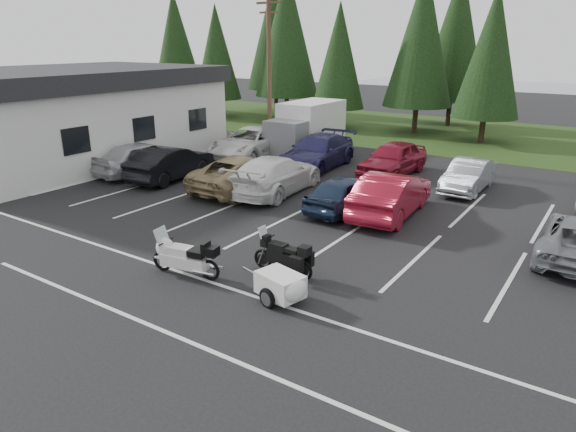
% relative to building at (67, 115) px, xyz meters
% --- Properties ---
extents(ground, '(120.00, 120.00, 0.00)m').
position_rel_building_xyz_m(ground, '(18.00, -4.00, -2.45)').
color(ground, black).
rests_on(ground, ground).
extents(grass_strip, '(80.00, 16.00, 0.01)m').
position_rel_building_xyz_m(grass_strip, '(18.00, 20.00, -2.45)').
color(grass_strip, '#213711').
rests_on(grass_strip, ground).
extents(building, '(10.60, 15.60, 4.90)m').
position_rel_building_xyz_m(building, '(0.00, 0.00, 0.00)').
color(building, white).
rests_on(building, ground).
extents(utility_pole, '(1.60, 0.26, 9.00)m').
position_rel_building_xyz_m(utility_pole, '(8.00, 8.00, 2.25)').
color(utility_pole, '#473321').
rests_on(utility_pole, ground).
extents(box_truck, '(2.40, 5.60, 2.90)m').
position_rel_building_xyz_m(box_truck, '(10.00, 8.50, -1.00)').
color(box_truck, silver).
rests_on(box_truck, ground).
extents(stall_markings, '(32.00, 16.00, 0.01)m').
position_rel_building_xyz_m(stall_markings, '(18.00, -2.00, -2.45)').
color(stall_markings, silver).
rests_on(stall_markings, ground).
extents(conifer_0, '(4.58, 4.58, 10.66)m').
position_rel_building_xyz_m(conifer_0, '(-10.00, 18.50, 3.78)').
color(conifer_0, '#332316').
rests_on(conifer_0, ground).
extents(conifer_1, '(3.96, 3.96, 9.22)m').
position_rel_building_xyz_m(conifer_1, '(-4.00, 17.20, 2.94)').
color(conifer_1, '#332316').
rests_on(conifer_1, ground).
extents(conifer_2, '(5.10, 5.10, 11.89)m').
position_rel_building_xyz_m(conifer_2, '(2.00, 18.80, 4.50)').
color(conifer_2, '#332316').
rests_on(conifer_2, ground).
extents(conifer_3, '(3.87, 3.87, 9.02)m').
position_rel_building_xyz_m(conifer_3, '(7.50, 17.40, 2.82)').
color(conifer_3, '#332316').
rests_on(conifer_3, ground).
extents(conifer_4, '(4.80, 4.80, 11.17)m').
position_rel_building_xyz_m(conifer_4, '(13.00, 18.90, 4.08)').
color(conifer_4, '#332316').
rests_on(conifer_4, ground).
extents(conifer_5, '(4.14, 4.14, 9.63)m').
position_rel_building_xyz_m(conifer_5, '(18.00, 17.60, 3.18)').
color(conifer_5, '#332316').
rests_on(conifer_5, ground).
extents(conifer_back_a, '(5.28, 5.28, 12.30)m').
position_rel_building_xyz_m(conifer_back_a, '(-2.00, 23.00, 4.74)').
color(conifer_back_a, '#332316').
rests_on(conifer_back_a, ground).
extents(conifer_back_b, '(4.97, 4.97, 11.58)m').
position_rel_building_xyz_m(conifer_back_b, '(14.00, 23.50, 4.32)').
color(conifer_back_b, '#332316').
rests_on(conifer_back_b, ground).
extents(car_near_0, '(2.36, 5.03, 1.66)m').
position_rel_building_xyz_m(car_near_0, '(6.10, -0.20, -1.62)').
color(car_near_0, '#B9B8BD').
rests_on(car_near_0, ground).
extents(car_near_1, '(2.18, 4.99, 1.59)m').
position_rel_building_xyz_m(car_near_1, '(8.04, -0.17, -1.65)').
color(car_near_1, black).
rests_on(car_near_1, ground).
extents(car_near_2, '(2.60, 5.58, 1.55)m').
position_rel_building_xyz_m(car_near_2, '(12.10, 0.33, -1.68)').
color(car_near_2, '#8A7650').
rests_on(car_near_2, ground).
extents(car_near_3, '(2.79, 5.79, 1.63)m').
position_rel_building_xyz_m(car_near_3, '(13.50, 0.68, -1.64)').
color(car_near_3, silver).
rests_on(car_near_3, ground).
extents(car_near_4, '(1.97, 4.33, 1.44)m').
position_rel_building_xyz_m(car_near_4, '(17.24, 0.18, -1.73)').
color(car_near_4, '#19263E').
rests_on(car_near_4, ground).
extents(car_near_5, '(2.14, 5.15, 1.66)m').
position_rel_building_xyz_m(car_near_5, '(18.88, 0.63, -1.62)').
color(car_near_5, maroon).
rests_on(car_near_5, ground).
extents(car_far_0, '(3.06, 6.06, 1.64)m').
position_rel_building_xyz_m(car_far_0, '(8.12, 5.97, -1.63)').
color(car_far_0, white).
rests_on(car_far_0, ground).
extents(car_far_1, '(2.73, 5.91, 1.67)m').
position_rel_building_xyz_m(car_far_1, '(12.63, 5.74, -1.61)').
color(car_far_1, '#1F1C48').
rests_on(car_far_1, ground).
extents(car_far_2, '(2.19, 4.92, 1.64)m').
position_rel_building_xyz_m(car_far_2, '(16.50, 6.47, -1.63)').
color(car_far_2, maroon).
rests_on(car_far_2, ground).
extents(car_far_3, '(1.46, 4.14, 1.36)m').
position_rel_building_xyz_m(car_far_3, '(20.38, 5.68, -1.77)').
color(car_far_3, gray).
rests_on(car_far_3, ground).
extents(touring_motorcycle, '(2.52, 1.16, 1.35)m').
position_rel_building_xyz_m(touring_motorcycle, '(16.17, -7.56, -1.78)').
color(touring_motorcycle, silver).
rests_on(touring_motorcycle, ground).
extents(cargo_trailer, '(1.87, 1.32, 0.78)m').
position_rel_building_xyz_m(cargo_trailer, '(19.25, -7.33, -2.06)').
color(cargo_trailer, silver).
rests_on(cargo_trailer, ground).
extents(adventure_motorcycle, '(2.21, 0.80, 1.34)m').
position_rel_building_xyz_m(adventure_motorcycle, '(18.41, -5.99, -1.78)').
color(adventure_motorcycle, black).
rests_on(adventure_motorcycle, ground).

